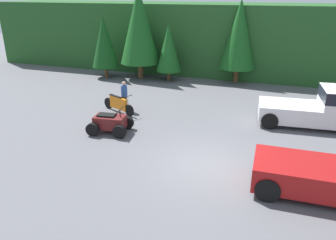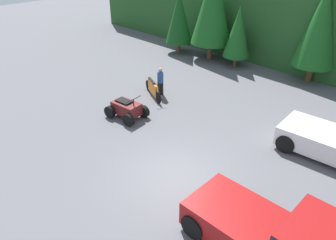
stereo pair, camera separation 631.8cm
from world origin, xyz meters
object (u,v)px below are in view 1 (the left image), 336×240
Objects in this scene: rider_person at (124,95)px; dirt_bike at (119,104)px; pickup_truck_second at (327,107)px; quad_atv at (110,123)px.

dirt_bike is at bearing -98.43° from rider_person.
pickup_truck_second reaches higher than rider_person.
rider_person is (-0.70, 3.03, 0.43)m from quad_atv.
pickup_truck_second is 2.36× the size of dirt_bike.
rider_person is at bearing 90.32° from dirt_bike.
quad_atv is (0.88, -2.61, 0.00)m from dirt_bike.
dirt_bike is at bearing 101.81° from quad_atv.
pickup_truck_second is 10.48m from rider_person.
pickup_truck_second reaches higher than dirt_bike.
pickup_truck_second is 10.55m from quad_atv.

